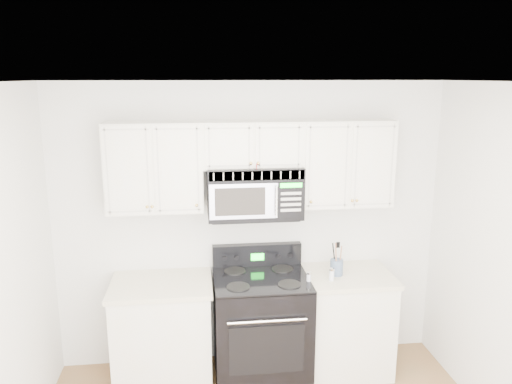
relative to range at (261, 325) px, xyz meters
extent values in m
cube|color=silver|center=(-0.06, -1.41, 2.12)|extent=(3.50, 3.50, 0.01)
cube|color=silver|center=(-0.06, 0.34, 0.82)|extent=(3.50, 0.01, 2.60)
cube|color=silver|center=(-0.86, 0.03, -0.04)|extent=(0.82, 0.63, 0.88)
cube|color=beige|center=(-0.86, 0.03, 0.42)|extent=(0.86, 0.65, 0.04)
cube|color=black|center=(-0.86, 0.07, -0.43)|extent=(0.82, 0.55, 0.10)
cube|color=silver|center=(0.74, 0.03, -0.04)|extent=(0.82, 0.63, 0.88)
cube|color=beige|center=(0.74, 0.03, 0.42)|extent=(0.86, 0.65, 0.04)
cube|color=black|center=(0.74, 0.07, -0.43)|extent=(0.82, 0.55, 0.10)
cube|color=black|center=(0.00, -0.01, -0.02)|extent=(0.82, 0.70, 0.92)
cube|color=black|center=(0.00, -0.36, -0.03)|extent=(0.62, 0.01, 0.43)
cylinder|color=silver|center=(0.00, -0.39, 0.24)|extent=(0.65, 0.02, 0.02)
cube|color=black|center=(0.00, -0.01, 0.44)|extent=(0.82, 0.70, 0.02)
cube|color=black|center=(0.00, 0.30, 0.54)|extent=(0.82, 0.08, 0.22)
cube|color=#0EFF24|center=(0.00, 0.26, 0.54)|extent=(0.12, 0.00, 0.06)
cube|color=silver|center=(-0.88, 0.18, 1.41)|extent=(0.80, 0.33, 0.75)
cube|color=silver|center=(0.76, 0.18, 1.41)|extent=(0.80, 0.33, 0.75)
cube|color=silver|center=(-0.06, 0.18, 1.59)|extent=(0.84, 0.33, 0.39)
sphere|color=tan|center=(-0.90, -0.01, 1.12)|extent=(0.03, 0.03, 0.03)
sphere|color=tan|center=(-0.54, -0.01, 1.12)|extent=(0.03, 0.03, 0.03)
sphere|color=tan|center=(0.42, -0.01, 1.12)|extent=(0.03, 0.03, 0.03)
sphere|color=tan|center=(0.78, -0.01, 1.12)|extent=(0.03, 0.03, 0.03)
sphere|color=tan|center=(-0.09, -0.01, 1.46)|extent=(0.03, 0.03, 0.03)
sphere|color=tan|center=(-0.03, -0.01, 1.46)|extent=(0.03, 0.03, 0.03)
cylinder|color=#A70008|center=(-0.04, -0.01, 1.40)|extent=(0.00, 0.00, 0.10)
sphere|color=tan|center=(-0.04, -0.01, 1.35)|extent=(0.03, 0.03, 0.03)
cube|color=black|center=(-0.04, 0.14, 1.19)|extent=(0.80, 0.40, 0.44)
cube|color=#B5B2AD|center=(-0.04, -0.05, 1.36)|extent=(0.78, 0.01, 0.08)
cube|color=#9D9CAD|center=(-0.15, -0.06, 1.15)|extent=(0.56, 0.01, 0.30)
cube|color=black|center=(-0.18, -0.07, 1.15)|extent=(0.41, 0.01, 0.23)
cube|color=black|center=(0.24, -0.06, 1.15)|extent=(0.22, 0.01, 0.30)
cube|color=#0EFF24|center=(0.24, -0.07, 1.28)|extent=(0.18, 0.00, 0.04)
cylinder|color=silver|center=(0.11, -0.10, 1.15)|extent=(0.02, 0.02, 0.25)
cylinder|color=#3E4D6D|center=(0.67, 0.02, 0.51)|extent=(0.11, 0.11, 0.14)
cylinder|color=#946047|center=(0.70, 0.02, 0.58)|extent=(0.01, 0.01, 0.25)
cylinder|color=black|center=(0.66, 0.04, 0.59)|extent=(0.01, 0.01, 0.27)
cylinder|color=#946047|center=(0.66, -0.01, 0.60)|extent=(0.01, 0.01, 0.28)
cylinder|color=silver|center=(0.39, -0.12, 0.48)|extent=(0.04, 0.04, 0.08)
cylinder|color=silver|center=(0.39, -0.12, 0.52)|extent=(0.04, 0.04, 0.02)
cylinder|color=silver|center=(0.60, -0.10, 0.48)|extent=(0.04, 0.04, 0.09)
cylinder|color=silver|center=(0.60, -0.10, 0.54)|extent=(0.05, 0.05, 0.02)
camera|label=1|loc=(-0.53, -4.00, 2.15)|focal=35.00mm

